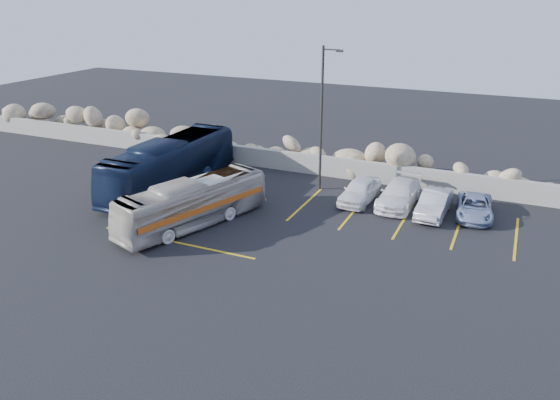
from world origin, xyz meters
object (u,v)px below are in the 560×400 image
at_px(lamppost, 322,115).
at_px(car_c, 399,194).
at_px(car_a, 360,191).
at_px(car_b, 434,204).
at_px(vintage_bus, 193,203).
at_px(car_d, 475,207).
at_px(tour_coach, 170,164).

bearing_deg(lamppost, car_c, -7.43).
distance_m(car_a, car_b, 3.97).
height_order(lamppost, car_c, lamppost).
bearing_deg(vintage_bus, car_c, 57.32).
height_order(lamppost, vintage_bus, lamppost).
distance_m(car_a, car_c, 2.07).
relative_size(car_a, car_d, 1.01).
bearing_deg(vintage_bus, lamppost, 81.12).
distance_m(vintage_bus, car_c, 10.84).
bearing_deg(car_b, lamppost, 171.40).
distance_m(car_a, car_d, 5.87).
bearing_deg(car_b, tour_coach, -169.63).
bearing_deg(car_c, vintage_bus, -140.57).
bearing_deg(car_c, car_b, -17.33).
xyz_separation_m(lamppost, car_c, (4.64, -0.60, -3.67)).
bearing_deg(vintage_bus, car_d, 47.50).
bearing_deg(car_a, car_c, 14.44).
distance_m(car_c, car_d, 3.83).
relative_size(tour_coach, car_a, 2.77).
bearing_deg(car_a, tour_coach, -163.69).
bearing_deg(lamppost, car_d, -4.39).
relative_size(car_a, car_c, 0.86).
height_order(car_c, car_d, car_c).
xyz_separation_m(lamppost, car_d, (8.47, -0.65, -3.78)).
height_order(car_a, car_b, car_a).
relative_size(vintage_bus, tour_coach, 0.78).
bearing_deg(tour_coach, car_d, 9.66).
distance_m(vintage_bus, car_d, 14.04).
height_order(car_b, car_c, car_c).
height_order(tour_coach, car_c, tour_coach).
bearing_deg(tour_coach, car_a, 12.92).
distance_m(vintage_bus, car_b, 12.08).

